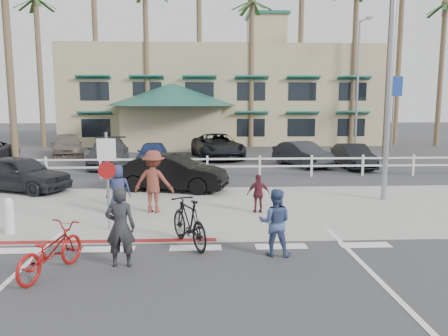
{
  "coord_description": "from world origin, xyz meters",
  "views": [
    {
      "loc": [
        0.17,
        -9.15,
        3.31
      ],
      "look_at": [
        0.79,
        3.22,
        1.5
      ],
      "focal_mm": 35.0,
      "sensor_mm": 36.0,
      "label": 1
    }
  ],
  "objects": [
    {
      "name": "lot_car_4",
      "position": [
        -8.46,
        19.17,
        0.67
      ],
      "size": [
        3.18,
        4.95,
        1.34
      ],
      "primitive_type": "imported",
      "rotation": [
        0.0,
        0.0,
        0.31
      ],
      "color": "#665A51",
      "rests_on": "ground"
    },
    {
      "name": "rail_fence",
      "position": [
        0.5,
        10.5,
        0.5
      ],
      "size": [
        29.4,
        0.16,
        1.0
      ],
      "primitive_type": null,
      "color": "silver",
      "rests_on": "ground"
    },
    {
      "name": "curb_red",
      "position": [
        -3.0,
        1.2,
        0.01
      ],
      "size": [
        7.0,
        0.25,
        0.02
      ],
      "primitive_type": "cube",
      "color": "maroon",
      "rests_on": "ground"
    },
    {
      "name": "pedestrian_child",
      "position": [
        1.89,
        3.87,
        0.6
      ],
      "size": [
        0.71,
        0.32,
        1.2
      ],
      "primitive_type": "imported",
      "rotation": [
        0.0,
        0.0,
        3.18
      ],
      "color": "#5B1D27",
      "rests_on": "ground"
    },
    {
      "name": "bike_path",
      "position": [
        0.0,
        -2.0,
        0.0
      ],
      "size": [
        12.0,
        16.0,
        0.01
      ],
      "primitive_type": "cube",
      "color": "#333335",
      "rests_on": "ground"
    },
    {
      "name": "lot_car_5",
      "position": [
        1.11,
        17.58,
        0.76
      ],
      "size": [
        3.52,
        5.85,
        1.52
      ],
      "primitive_type": "imported",
      "rotation": [
        0.0,
        0.0,
        0.19
      ],
      "color": "black",
      "rests_on": "ground"
    },
    {
      "name": "streetlight_0",
      "position": [
        6.5,
        5.5,
        4.5
      ],
      "size": [
        0.6,
        2.0,
        9.0
      ],
      "primitive_type": null,
      "color": "gray",
      "rests_on": "ground"
    },
    {
      "name": "palm_4",
      "position": [
        0.0,
        26.0,
        7.5
      ],
      "size": [
        4.0,
        4.0,
        15.0
      ],
      "primitive_type": null,
      "color": "#1B3F18",
      "rests_on": "ground"
    },
    {
      "name": "pedestrian_a",
      "position": [
        -1.33,
        4.12,
        0.96
      ],
      "size": [
        1.36,
        0.94,
        1.93
      ],
      "primitive_type": "imported",
      "rotation": [
        0.0,
        0.0,
        2.95
      ],
      "color": "brown",
      "rests_on": "ground"
    },
    {
      "name": "sign_post",
      "position": [
        -2.3,
        2.2,
        1.45
      ],
      "size": [
        0.5,
        0.1,
        2.9
      ],
      "primitive_type": null,
      "color": "gray",
      "rests_on": "ground"
    },
    {
      "name": "palm_2",
      "position": [
        -8.0,
        26.0,
        8.0
      ],
      "size": [
        4.0,
        4.0,
        16.0
      ],
      "primitive_type": null,
      "color": "#1B3F18",
      "rests_on": "ground"
    },
    {
      "name": "bollard_0",
      "position": [
        -4.8,
        2.0,
        0.47
      ],
      "size": [
        0.26,
        0.26,
        0.95
      ],
      "primitive_type": null,
      "color": "silver",
      "rests_on": "ground"
    },
    {
      "name": "streetlight_1",
      "position": [
        12.0,
        24.0,
        4.75
      ],
      "size": [
        0.6,
        2.0,
        9.5
      ],
      "primitive_type": null,
      "color": "gray",
      "rests_on": "ground"
    },
    {
      "name": "lot_car_3",
      "position": [
        8.06,
        13.13,
        0.63
      ],
      "size": [
        1.34,
        3.8,
        1.25
      ],
      "primitive_type": "imported",
      "rotation": [
        0.0,
        0.0,
        0.01
      ],
      "color": "black",
      "rests_on": "ground"
    },
    {
      "name": "pedestrian_b",
      "position": [
        -2.38,
        3.92,
        0.76
      ],
      "size": [
        0.8,
        0.58,
        1.53
      ],
      "primitive_type": "imported",
      "rotation": [
        0.0,
        0.0,
        3.27
      ],
      "color": "navy",
      "rests_on": "ground"
    },
    {
      "name": "car_white_sedan",
      "position": [
        -1.0,
        7.52,
        0.7
      ],
      "size": [
        4.48,
        2.53,
        1.4
      ],
      "primitive_type": "imported",
      "rotation": [
        0.0,
        0.0,
        1.31
      ],
      "color": "black",
      "rests_on": "ground"
    },
    {
      "name": "car_red_compact",
      "position": [
        -6.82,
        7.75,
        0.69
      ],
      "size": [
        4.35,
        3.09,
        1.38
      ],
      "primitive_type": "imported",
      "rotation": [
        0.0,
        0.0,
        1.16
      ],
      "color": "black",
      "rests_on": "ground"
    },
    {
      "name": "cross_street",
      "position": [
        0.0,
        8.5,
        0.0
      ],
      "size": [
        40.0,
        5.0,
        0.01
      ],
      "primitive_type": "cube",
      "color": "#333335",
      "rests_on": "ground"
    },
    {
      "name": "building",
      "position": [
        2.0,
        31.0,
        5.65
      ],
      "size": [
        28.0,
        16.0,
        11.3
      ],
      "primitive_type": null,
      "color": "tan",
      "rests_on": "ground"
    },
    {
      "name": "sidewalk_plaza",
      "position": [
        0.0,
        4.5,
        0.01
      ],
      "size": [
        22.0,
        7.0,
        0.01
      ],
      "primitive_type": "cube",
      "color": "gray",
      "rests_on": "ground"
    },
    {
      "name": "parking_lot",
      "position": [
        0.0,
        18.0,
        0.0
      ],
      "size": [
        50.0,
        16.0,
        0.01
      ],
      "primitive_type": "cube",
      "color": "#333335",
      "rests_on": "ground"
    },
    {
      "name": "bike_red",
      "position": [
        -2.8,
        -0.82,
        0.49
      ],
      "size": [
        1.25,
        1.96,
        0.97
      ],
      "primitive_type": "imported",
      "rotation": [
        0.0,
        0.0,
        2.79
      ],
      "color": "#99100E",
      "rests_on": "ground"
    },
    {
      "name": "palm_11",
      "position": [
        11.0,
        16.0,
        7.0
      ],
      "size": [
        4.0,
        4.0,
        14.0
      ],
      "primitive_type": null,
      "color": "#1B3F18",
      "rests_on": "ground"
    },
    {
      "name": "lot_car_6",
      "position": [
        5.55,
        13.91,
        0.66
      ],
      "size": [
        2.83,
        4.23,
        1.32
      ],
      "primitive_type": "imported",
      "rotation": [
        0.0,
        0.0,
        0.4
      ],
      "color": "black",
      "rests_on": "ground"
    },
    {
      "name": "bike_black",
      "position": [
        -0.15,
        0.81,
        0.58
      ],
      "size": [
        1.3,
        1.98,
        1.16
      ],
      "primitive_type": "imported",
      "rotation": [
        0.0,
        0.0,
        3.57
      ],
      "color": "black",
      "rests_on": "ground"
    },
    {
      "name": "lot_car_1",
      "position": [
        -4.85,
        14.47,
        0.74
      ],
      "size": [
        2.83,
        5.37,
        1.48
      ],
      "primitive_type": "imported",
      "rotation": [
        0.0,
        0.0,
        0.15
      ],
      "color": "#2D2F34",
      "rests_on": "ground"
    },
    {
      "name": "palm_7",
      "position": [
        12.0,
        25.0,
        7.0
      ],
      "size": [
        4.0,
        4.0,
        14.0
      ],
      "primitive_type": null,
      "color": "#1B3F18",
      "rests_on": "ground"
    },
    {
      "name": "palm_5",
      "position": [
        4.0,
        25.0,
        6.5
      ],
      "size": [
        4.0,
        4.0,
        13.0
      ],
      "primitive_type": null,
      "color": "#1B3F18",
      "rests_on": "ground"
    },
    {
      "name": "palm_3",
      "position": [
        -4.0,
        25.0,
        7.0
      ],
      "size": [
        4.0,
        4.0,
        14.0
      ],
      "primitive_type": null,
      "color": "#1B3F18",
      "rests_on": "ground"
    },
    {
      "name": "palm_9",
      "position": [
        19.0,
        25.0,
        6.5
      ],
      "size": [
        4.0,
        4.0,
        13.0
      ],
      "primitive_type": null,
      "color": "#1B3F18",
      "rests_on": "ground"
    },
    {
      "name": "palm_6",
      "position": [
        8.0,
        26.0,
        8.5
      ],
      "size": [
        4.0,
        4.0,
        17.0
      ],
      "primitive_type": null,
      "color": "#1B3F18",
      "rests_on": "ground"
    },
    {
      "name": "ground",
      "position": [
        0.0,
        0.0,
        0.0
      ],
      "size": [
        140.0,
        140.0,
        0.0
      ],
      "primitive_type": "plane",
      "color": "#333335"
    },
    {
      "name": "palm_8",
      "position": [
        16.0,
        26.0,
        7.5
      ],
      "size": [
        4.0,
        4.0,
        15.0
      ],
      "primitive_type": null,
      "color": "#1B3F18",
      "rests_on": "ground"
    },
    {
      "name": "rider_red",
      "position": [
        -1.51,
        -0.44,
        0.83
      ],
      "size": [
        0.61,
        0.4,
        1.67
      ],
      "primitive_type": "imported",
      "rotation": [
        0.0,
        0.0,
        3.13
      ],
      "color": "black",
      "rests_on": "ground"
    },
    {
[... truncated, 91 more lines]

